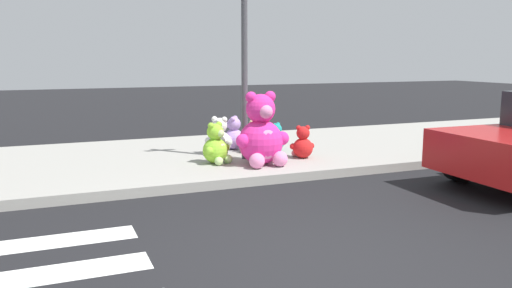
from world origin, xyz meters
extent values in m
plane|color=black|center=(0.00, 0.00, 0.00)|extent=(60.00, 60.00, 0.00)
cube|color=#9E9B93|center=(0.00, 5.20, 0.07)|extent=(28.00, 4.40, 0.15)
cylinder|color=#4C4C51|center=(1.00, 4.40, 1.75)|extent=(0.11, 0.11, 3.20)
sphere|color=#F22D93|center=(1.08, 3.85, 0.53)|extent=(0.76, 0.76, 0.76)
ellipsoid|color=pink|center=(1.09, 3.58, 0.53)|extent=(0.42, 0.18, 0.50)
sphere|color=#F22D93|center=(1.08, 3.85, 1.10)|extent=(0.50, 0.50, 0.50)
sphere|color=pink|center=(1.08, 3.64, 1.07)|extent=(0.23, 0.23, 0.23)
sphere|color=#F22D93|center=(1.25, 3.85, 1.30)|extent=(0.19, 0.19, 0.19)
sphere|color=#F22D93|center=(1.44, 3.76, 0.59)|extent=(0.24, 0.24, 0.24)
sphere|color=pink|center=(1.30, 3.53, 0.28)|extent=(0.26, 0.26, 0.26)
sphere|color=#F22D93|center=(0.90, 3.85, 1.30)|extent=(0.19, 0.19, 0.19)
sphere|color=#F22D93|center=(0.72, 3.75, 0.59)|extent=(0.24, 0.24, 0.24)
sphere|color=pink|center=(0.88, 3.52, 0.28)|extent=(0.26, 0.26, 0.26)
sphere|color=white|center=(0.71, 4.96, 0.37)|extent=(0.44, 0.44, 0.44)
ellipsoid|color=white|center=(0.60, 4.85, 0.37)|extent=(0.25, 0.23, 0.29)
sphere|color=white|center=(0.71, 4.96, 0.70)|extent=(0.29, 0.29, 0.29)
sphere|color=white|center=(0.63, 4.87, 0.68)|extent=(0.13, 0.13, 0.13)
sphere|color=white|center=(0.79, 4.90, 0.81)|extent=(0.11, 0.11, 0.11)
sphere|color=white|center=(0.83, 4.78, 0.40)|extent=(0.14, 0.14, 0.14)
sphere|color=white|center=(0.68, 4.74, 0.23)|extent=(0.15, 0.15, 0.15)
sphere|color=white|center=(0.63, 5.03, 0.81)|extent=(0.11, 0.11, 0.11)
sphere|color=white|center=(0.52, 5.06, 0.40)|extent=(0.14, 0.14, 0.14)
sphere|color=white|center=(0.49, 4.91, 0.23)|extent=(0.15, 0.15, 0.15)
sphere|color=tan|center=(1.40, 4.89, 0.35)|extent=(0.39, 0.39, 0.39)
ellipsoid|color=beige|center=(1.34, 5.02, 0.35)|extent=(0.23, 0.17, 0.25)
sphere|color=tan|center=(1.40, 4.89, 0.64)|extent=(0.26, 0.26, 0.26)
sphere|color=beige|center=(1.35, 4.99, 0.62)|extent=(0.12, 0.12, 0.12)
sphere|color=tan|center=(1.32, 4.85, 0.74)|extent=(0.10, 0.10, 0.10)
sphere|color=tan|center=(1.21, 4.85, 0.37)|extent=(0.12, 0.12, 0.12)
sphere|color=beige|center=(1.23, 4.99, 0.22)|extent=(0.13, 0.13, 0.13)
sphere|color=tan|center=(1.48, 4.93, 0.74)|extent=(0.10, 0.10, 0.10)
sphere|color=tan|center=(1.54, 5.02, 0.37)|extent=(0.12, 0.12, 0.12)
sphere|color=beige|center=(1.42, 5.09, 0.22)|extent=(0.13, 0.13, 0.13)
sphere|color=#8CD133|center=(0.39, 4.22, 0.37)|extent=(0.44, 0.44, 0.44)
ellipsoid|color=#B8DE87|center=(0.47, 4.08, 0.37)|extent=(0.26, 0.21, 0.29)
sphere|color=#8CD133|center=(0.39, 4.22, 0.70)|extent=(0.29, 0.29, 0.29)
sphere|color=#B8DE87|center=(0.45, 4.11, 0.68)|extent=(0.13, 0.13, 0.13)
sphere|color=#8CD133|center=(0.47, 4.27, 0.81)|extent=(0.11, 0.11, 0.11)
sphere|color=#8CD133|center=(0.60, 4.28, 0.40)|extent=(0.14, 0.14, 0.14)
sphere|color=#B8DE87|center=(0.59, 4.12, 0.23)|extent=(0.15, 0.15, 0.15)
sphere|color=#8CD133|center=(0.30, 4.17, 0.81)|extent=(0.11, 0.11, 0.11)
sphere|color=#8CD133|center=(0.23, 4.07, 0.40)|extent=(0.14, 0.14, 0.14)
sphere|color=#B8DE87|center=(0.38, 4.00, 0.23)|extent=(0.15, 0.15, 0.15)
sphere|color=red|center=(2.00, 4.06, 0.33)|extent=(0.37, 0.37, 0.37)
ellipsoid|color=#DB7B7B|center=(2.02, 4.19, 0.33)|extent=(0.21, 0.11, 0.24)
sphere|color=red|center=(2.00, 4.06, 0.61)|extent=(0.24, 0.24, 0.24)
sphere|color=#DB7B7B|center=(2.01, 4.16, 0.59)|extent=(0.11, 0.11, 0.11)
sphere|color=red|center=(1.91, 4.07, 0.70)|extent=(0.09, 0.09, 0.09)
sphere|color=red|center=(1.83, 4.13, 0.36)|extent=(0.11, 0.11, 0.11)
sphere|color=#DB7B7B|center=(1.92, 4.23, 0.21)|extent=(0.13, 0.13, 0.13)
sphere|color=red|center=(2.08, 4.04, 0.70)|extent=(0.09, 0.09, 0.09)
sphere|color=red|center=(2.18, 4.07, 0.36)|extent=(0.11, 0.11, 0.11)
sphere|color=#DB7B7B|center=(2.12, 4.19, 0.21)|extent=(0.13, 0.13, 0.13)
sphere|color=teal|center=(1.90, 5.00, 0.32)|extent=(0.33, 0.33, 0.33)
ellipsoid|color=#7BBFBC|center=(1.82, 5.09, 0.32)|extent=(0.18, 0.18, 0.22)
sphere|color=teal|center=(1.90, 5.00, 0.56)|extent=(0.22, 0.22, 0.22)
sphere|color=#7BBFBC|center=(1.84, 5.07, 0.55)|extent=(0.10, 0.10, 0.10)
sphere|color=teal|center=(1.84, 4.95, 0.65)|extent=(0.08, 0.08, 0.08)
sphere|color=teal|center=(1.75, 4.92, 0.34)|extent=(0.10, 0.10, 0.10)
sphere|color=#7BBFBC|center=(1.74, 5.04, 0.21)|extent=(0.11, 0.11, 0.11)
sphere|color=teal|center=(1.96, 5.05, 0.65)|extent=(0.08, 0.08, 0.08)
sphere|color=teal|center=(1.99, 5.13, 0.34)|extent=(0.10, 0.10, 0.10)
sphere|color=#7BBFBC|center=(1.87, 5.16, 0.21)|extent=(0.11, 0.11, 0.11)
sphere|color=#B28CD8|center=(1.15, 5.37, 0.35)|extent=(0.41, 0.41, 0.41)
ellipsoid|color=silver|center=(1.03, 5.46, 0.35)|extent=(0.20, 0.23, 0.26)
sphere|color=#B28CD8|center=(1.15, 5.37, 0.66)|extent=(0.27, 0.27, 0.27)
sphere|color=silver|center=(1.05, 5.44, 0.64)|extent=(0.12, 0.12, 0.12)
sphere|color=#B28CD8|center=(1.09, 5.30, 0.76)|extent=(0.10, 0.10, 0.10)
sphere|color=#B28CD8|center=(0.99, 5.24, 0.38)|extent=(0.13, 0.13, 0.13)
sphere|color=silver|center=(0.94, 5.38, 0.22)|extent=(0.14, 0.14, 0.14)
sphere|color=#B28CD8|center=(1.20, 5.45, 0.76)|extent=(0.10, 0.10, 0.10)
sphere|color=#B28CD8|center=(1.21, 5.56, 0.38)|extent=(0.13, 0.13, 0.13)
sphere|color=silver|center=(1.07, 5.56, 0.22)|extent=(0.14, 0.14, 0.14)
cylinder|color=black|center=(3.80, 2.07, 0.32)|extent=(0.64, 0.23, 0.64)
camera|label=1|loc=(-2.26, -4.12, 1.96)|focal=36.07mm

